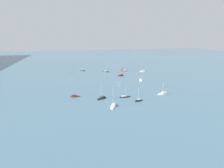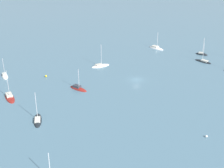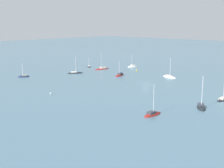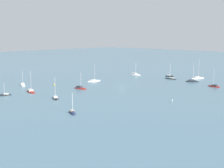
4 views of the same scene
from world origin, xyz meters
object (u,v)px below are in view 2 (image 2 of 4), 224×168
at_px(sailboat_0, 156,48).
at_px(mooring_buoy_1, 46,76).
at_px(sailboat_2, 5,76).
at_px(sailboat_3, 100,66).
at_px(sailboat_11, 38,121).
at_px(mooring_buoy_0, 206,136).
at_px(sailboat_9, 202,55).
at_px(sailboat_7, 10,97).
at_px(sailboat_8, 78,89).
at_px(sailboat_6, 203,62).

distance_m(sailboat_0, mooring_buoy_1, 56.38).
xyz_separation_m(sailboat_2, mooring_buoy_1, (-10.97, 10.24, 0.25)).
bearing_deg(sailboat_3, sailboat_11, -137.98).
relative_size(sailboat_2, mooring_buoy_0, 13.22).
distance_m(sailboat_0, sailboat_9, 20.89).
bearing_deg(sailboat_7, sailboat_8, 80.14).
relative_size(sailboat_3, sailboat_7, 0.97).
xyz_separation_m(sailboat_8, sailboat_9, (-61.64, 6.90, -0.04)).
xyz_separation_m(sailboat_6, mooring_buoy_1, (56.55, -28.89, 0.28)).
height_order(sailboat_2, sailboat_9, sailboat_9).
relative_size(sailboat_8, sailboat_9, 0.94).
bearing_deg(mooring_buoy_0, sailboat_0, -129.66).
height_order(sailboat_8, mooring_buoy_0, sailboat_8).
bearing_deg(sailboat_7, sailboat_9, 93.49).
distance_m(sailboat_8, sailboat_11, 22.45).
bearing_deg(sailboat_6, sailboat_8, 74.96).
distance_m(sailboat_2, sailboat_11, 36.62).
height_order(sailboat_2, mooring_buoy_1, sailboat_2).
height_order(sailboat_2, sailboat_6, sailboat_6).
distance_m(sailboat_3, sailboat_8, 22.64).
height_order(sailboat_3, mooring_buoy_1, sailboat_3).
xyz_separation_m(sailboat_3, sailboat_7, (39.22, 2.71, 0.06)).
bearing_deg(mooring_buoy_1, mooring_buoy_0, 98.55).
bearing_deg(sailboat_9, sailboat_0, -175.04).
height_order(sailboat_9, mooring_buoy_1, sailboat_9).
xyz_separation_m(sailboat_6, sailboat_7, (73.94, -21.55, 0.05)).
bearing_deg(sailboat_0, mooring_buoy_0, -42.29).
bearing_deg(mooring_buoy_1, sailboat_11, 55.08).
distance_m(sailboat_9, sailboat_11, 82.08).
bearing_deg(sailboat_9, sailboat_11, -105.34).
bearing_deg(sailboat_7, sailboat_6, 88.28).
xyz_separation_m(sailboat_3, sailboat_11, (39.78, 21.08, 0.01)).
relative_size(sailboat_8, sailboat_11, 0.89).
bearing_deg(sailboat_11, sailboat_7, 29.33).
height_order(sailboat_3, sailboat_6, sailboat_3).
bearing_deg(sailboat_2, sailboat_0, 95.95).
bearing_deg(sailboat_2, sailboat_9, 83.76).
height_order(sailboat_7, mooring_buoy_0, sailboat_7).
relative_size(sailboat_9, mooring_buoy_1, 11.46).
bearing_deg(sailboat_2, sailboat_6, 77.70).
bearing_deg(sailboat_9, sailboat_2, -131.11).
bearing_deg(sailboat_9, mooring_buoy_1, -127.00).
relative_size(sailboat_0, sailboat_8, 1.05).
height_order(sailboat_6, sailboat_9, sailboat_6).
xyz_separation_m(mooring_buoy_0, mooring_buoy_1, (9.12, -60.71, 0.07)).
height_order(sailboat_11, mooring_buoy_1, sailboat_11).
relative_size(sailboat_3, mooring_buoy_1, 12.95).
bearing_deg(sailboat_6, sailboat_3, 53.09).
relative_size(sailboat_0, mooring_buoy_1, 11.36).
bearing_deg(mooring_buoy_0, sailboat_3, -102.77).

